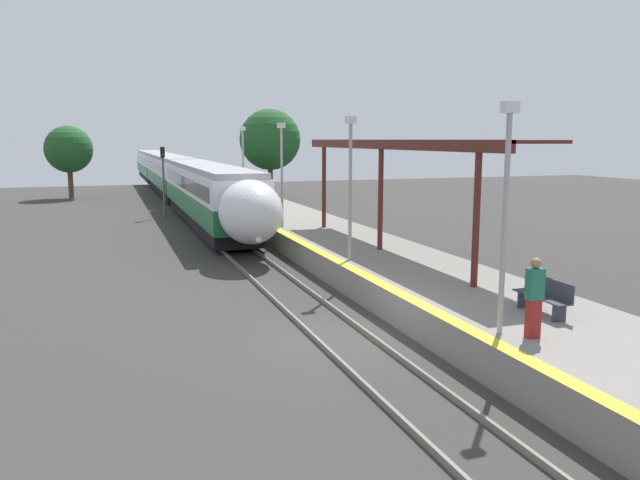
{
  "coord_description": "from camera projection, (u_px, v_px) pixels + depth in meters",
  "views": [
    {
      "loc": [
        -5.61,
        -14.73,
        5.16
      ],
      "look_at": [
        0.61,
        3.45,
        2.05
      ],
      "focal_mm": 35.0,
      "sensor_mm": 36.0,
      "label": 1
    }
  ],
  "objects": [
    {
      "name": "platform_right",
      "position": [
        475.0,
        307.0,
        17.59
      ],
      "size": [
        4.62,
        64.0,
        0.95
      ],
      "color": "gray",
      "rests_on": "ground_plane"
    },
    {
      "name": "ground_plane",
      "position": [
        341.0,
        338.0,
        16.37
      ],
      "size": [
        120.0,
        120.0,
        0.0
      ],
      "primitive_type": "plane",
      "color": "#383533"
    },
    {
      "name": "rail_left",
      "position": [
        315.0,
        338.0,
        16.13
      ],
      "size": [
        0.08,
        90.0,
        0.15
      ],
      "primitive_type": "cube",
      "color": "slate",
      "rests_on": "ground_plane"
    },
    {
      "name": "station_canopy",
      "position": [
        395.0,
        147.0,
        23.78
      ],
      "size": [
        2.02,
        16.18,
        4.21
      ],
      "color": "#511E19",
      "rests_on": "platform_right"
    },
    {
      "name": "lamppost_farthest",
      "position": [
        243.0,
        161.0,
        38.36
      ],
      "size": [
        0.36,
        0.2,
        5.0
      ],
      "color": "#9E9EA3",
      "rests_on": "platform_right"
    },
    {
      "name": "background_tree_left",
      "position": [
        69.0,
        149.0,
        54.51
      ],
      "size": [
        4.09,
        4.09,
        6.36
      ],
      "color": "brown",
      "rests_on": "ground_plane"
    },
    {
      "name": "train",
      "position": [
        172.0,
        173.0,
        56.52
      ],
      "size": [
        2.76,
        68.97,
        3.7
      ],
      "color": "black",
      "rests_on": "ground_plane"
    },
    {
      "name": "lamppost_mid",
      "position": [
        350.0,
        178.0,
        21.63
      ],
      "size": [
        0.36,
        0.2,
        5.0
      ],
      "color": "#9E9EA3",
      "rests_on": "platform_right"
    },
    {
      "name": "lamppost_near",
      "position": [
        506.0,
        203.0,
        13.26
      ],
      "size": [
        0.36,
        0.2,
        5.0
      ],
      "color": "#9E9EA3",
      "rests_on": "platform_right"
    },
    {
      "name": "lamppost_far",
      "position": [
        282.0,
        168.0,
        30.0
      ],
      "size": [
        0.36,
        0.2,
        5.0
      ],
      "color": "#9E9EA3",
      "rests_on": "platform_right"
    },
    {
      "name": "rail_right",
      "position": [
        366.0,
        333.0,
        16.59
      ],
      "size": [
        0.08,
        90.0,
        0.15
      ],
      "primitive_type": "cube",
      "color": "slate",
      "rests_on": "ground_plane"
    },
    {
      "name": "background_tree_right",
      "position": [
        270.0,
        140.0,
        54.46
      ],
      "size": [
        5.32,
        5.32,
        7.81
      ],
      "color": "brown",
      "rests_on": "ground_plane"
    },
    {
      "name": "platform_bench",
      "position": [
        544.0,
        295.0,
        15.17
      ],
      "size": [
        0.44,
        1.74,
        0.89
      ],
      "color": "#2D333D",
      "rests_on": "platform_right"
    },
    {
      "name": "person_waiting",
      "position": [
        534.0,
        296.0,
        13.26
      ],
      "size": [
        0.36,
        0.23,
        1.75
      ],
      "color": "maroon",
      "rests_on": "platform_right"
    },
    {
      "name": "railway_signal",
      "position": [
        163.0,
        175.0,
        41.36
      ],
      "size": [
        0.28,
        0.28,
        4.68
      ],
      "color": "#59595E",
      "rests_on": "ground_plane"
    }
  ]
}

